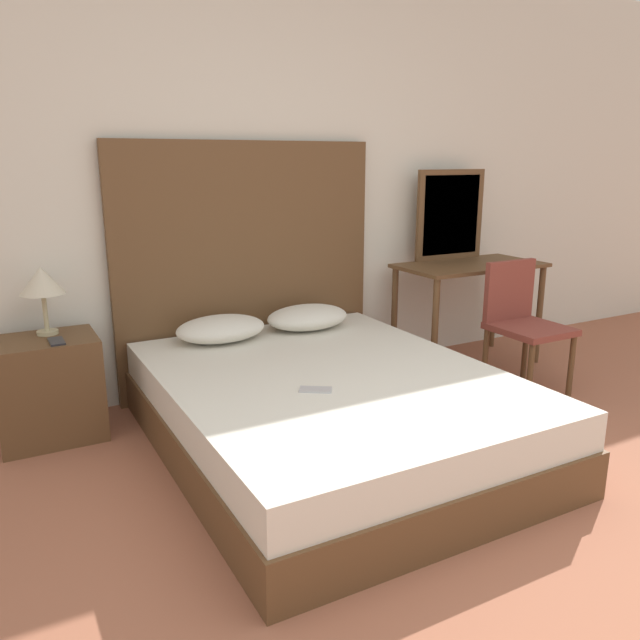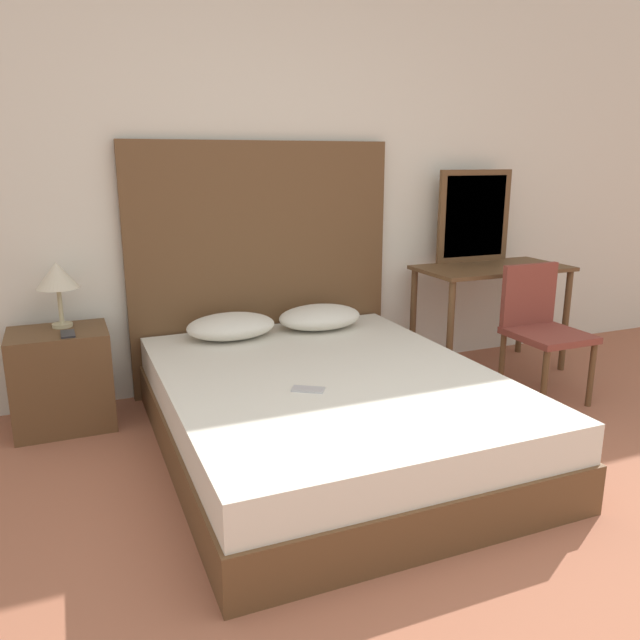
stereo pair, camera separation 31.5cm
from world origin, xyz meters
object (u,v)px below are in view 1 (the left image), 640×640
Objects in this scene: phone_on_bed at (316,390)px; table_lamp at (42,282)px; bed at (330,410)px; chair at (521,318)px; nightstand at (49,389)px; vanity_desk at (469,280)px; phone_on_nightstand at (57,341)px.

table_lamp is at bearing 133.77° from phone_on_bed.
chair is (1.49, 0.17, 0.27)m from bed.
chair is at bearing -13.15° from nightstand.
table_lamp reaches higher than vanity_desk.
nightstand is (-1.06, 1.00, -0.14)m from phone_on_bed.
phone_on_nightstand is at bearing 149.28° from bed.
vanity_desk is (2.78, -0.10, 0.34)m from nightstand.
phone_on_nightstand reaches higher than bed.
phone_on_nightstand is at bearing -82.66° from table_lamp.
table_lamp reaches higher than bed.
table_lamp is at bearing 97.34° from phone_on_nightstand.
table_lamp reaches higher than chair.
vanity_desk reaches higher than bed.
bed is 1.53m from chair.
chair is (2.68, -0.54, -0.09)m from phone_on_nightstand.
phone_on_bed reaches higher than bed.
table_lamp is at bearing 143.77° from bed.
table_lamp is 2.39× the size of phone_on_nightstand.
phone_on_nightstand is (-1.19, 0.71, 0.35)m from bed.
table_lamp reaches higher than nightstand.
chair is (1.67, 0.36, 0.06)m from phone_on_bed.
nightstand is at bearing 146.98° from bed.
vanity_desk is at bearing 85.82° from chair.
bed is 0.33m from phone_on_bed.
phone_on_bed is at bearing -43.17° from nightstand.
chair is (-0.04, -0.54, -0.15)m from vanity_desk.
phone_on_bed is 1.95m from vanity_desk.
chair reaches higher than bed.
table_lamp is 0.44× the size of chair.
chair is at bearing 12.01° from phone_on_bed.
phone_on_bed is at bearing -46.23° from table_lamp.
phone_on_nightstand is 0.18× the size of chair.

